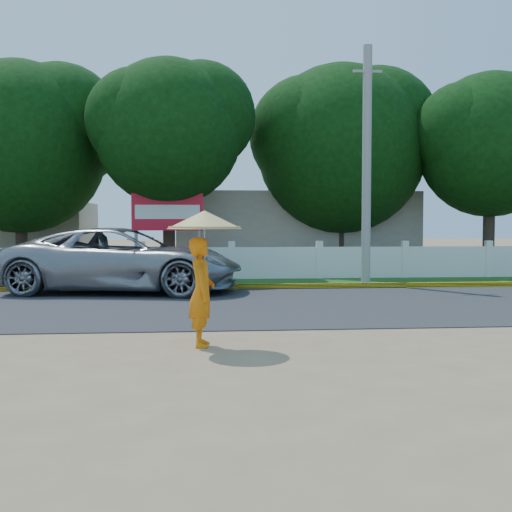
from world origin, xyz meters
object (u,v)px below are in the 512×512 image
Objects in this scene: vehicle at (124,260)px; monk_with_parasol at (203,258)px; billboard at (168,217)px; utility_pole at (367,166)px.

vehicle is 3.03× the size of monk_with_parasol.
billboard is (0.97, 4.74, 1.24)m from vehicle.
billboard is (-1.15, 12.59, 0.74)m from monk_with_parasol.
monk_with_parasol is 12.67m from billboard.
vehicle is (-7.27, -1.72, -2.80)m from utility_pole.
monk_with_parasol is at bearing -118.30° from utility_pole.
billboard is (-6.30, 3.02, -1.56)m from utility_pole.
billboard is at bearing -1.97° from vehicle.
utility_pole is 7.16m from billboard.
vehicle is 8.15m from monk_with_parasol.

